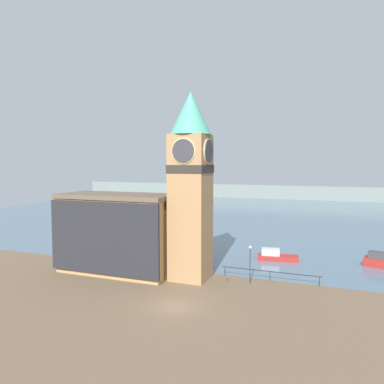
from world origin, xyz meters
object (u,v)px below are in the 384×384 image
object	(u,v)px
pier_building	(117,233)
mooring_bollard_near	(226,278)
lamp_post	(250,257)
boat_near	(276,256)
clock_tower	(191,181)
boat_far	(383,262)

from	to	relation	value
pier_building	mooring_bollard_near	size ratio (longest dim) A/B	21.92
mooring_bollard_near	lamp_post	size ratio (longest dim) A/B	0.16
boat_near	lamp_post	distance (m)	11.46
clock_tower	boat_far	world-z (taller)	clock_tower
boat_far	mooring_bollard_near	distance (m)	21.36
boat_near	mooring_bollard_near	size ratio (longest dim) A/B	8.72
boat_far	lamp_post	world-z (taller)	lamp_post
pier_building	mooring_bollard_near	world-z (taller)	pier_building
boat_far	mooring_bollard_near	xyz separation A→B (m)	(-16.98, -12.95, -0.35)
clock_tower	boat_near	size ratio (longest dim) A/B	3.72
boat_near	lamp_post	size ratio (longest dim) A/B	1.36
pier_building	boat_far	size ratio (longest dim) A/B	2.77
pier_building	boat_near	bearing A→B (deg)	36.75
clock_tower	lamp_post	world-z (taller)	clock_tower
clock_tower	lamp_post	bearing A→B (deg)	6.83
pier_building	mooring_bollard_near	bearing A→B (deg)	5.02
boat_near	clock_tower	bearing A→B (deg)	-131.72
pier_building	mooring_bollard_near	xyz separation A→B (m)	(13.29, 1.17, -4.42)
boat_near	mooring_bollard_near	xyz separation A→B (m)	(-3.69, -11.51, -0.20)
clock_tower	pier_building	bearing A→B (deg)	-175.65
clock_tower	pier_building	world-z (taller)	clock_tower
clock_tower	lamp_post	xyz separation A→B (m)	(6.69, 0.80, -8.28)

